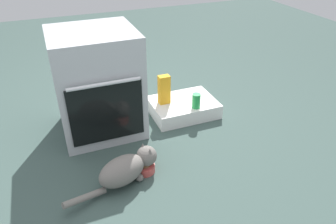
# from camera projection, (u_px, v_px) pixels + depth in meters

# --- Properties ---
(ground) EXTENTS (8.00, 8.00, 0.00)m
(ground) POSITION_uv_depth(u_px,v_px,m) (128.00, 159.00, 2.17)
(ground) COLOR #384C47
(oven) EXTENTS (0.59, 0.59, 0.77)m
(oven) POSITION_uv_depth(u_px,v_px,m) (98.00, 84.00, 2.30)
(oven) COLOR #B7BABF
(oven) RESTS_ON ground
(pantry_cabinet) EXTENTS (0.53, 0.39, 0.12)m
(pantry_cabinet) POSITION_uv_depth(u_px,v_px,m) (183.00, 107.00, 2.65)
(pantry_cabinet) COLOR white
(pantry_cabinet) RESTS_ON ground
(food_bowl) EXTENTS (0.13, 0.13, 0.08)m
(food_bowl) POSITION_uv_depth(u_px,v_px,m) (145.00, 167.00, 2.06)
(food_bowl) COLOR #C64C47
(food_bowl) RESTS_ON ground
(cat) EXTENTS (0.62, 0.29, 0.20)m
(cat) POSITION_uv_depth(u_px,v_px,m) (126.00, 168.00, 1.94)
(cat) COLOR slate
(cat) RESTS_ON ground
(juice_carton) EXTENTS (0.09, 0.06, 0.24)m
(juice_carton) POSITION_uv_depth(u_px,v_px,m) (164.00, 90.00, 2.54)
(juice_carton) COLOR orange
(juice_carton) RESTS_ON pantry_cabinet
(soda_can) EXTENTS (0.07, 0.07, 0.12)m
(soda_can) POSITION_uv_depth(u_px,v_px,m) (196.00, 101.00, 2.50)
(soda_can) COLOR green
(soda_can) RESTS_ON pantry_cabinet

